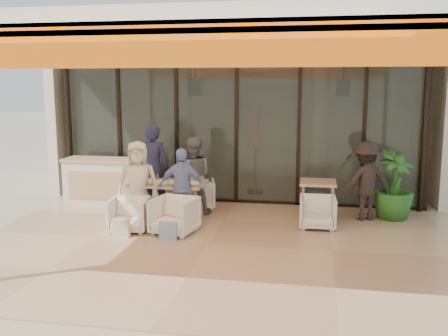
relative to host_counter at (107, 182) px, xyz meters
The scene contains 21 objects.
ground 3.62m from the host_counter, 39.85° to the right, with size 70.00×70.00×0.00m, color #C6B293.
terrace_floor 3.62m from the host_counter, 39.85° to the right, with size 8.00×6.00×0.01m, color tan.
terrace_structure 4.64m from the host_counter, 42.95° to the right, with size 8.00×6.00×3.40m.
glass_storefront 3.03m from the host_counter, 14.38° to the left, with size 8.08×0.10×3.20m.
interior_block 4.43m from the host_counter, 47.60° to the left, with size 9.05×3.62×3.52m.
host_counter is the anchor object (origin of this frame).
dining_table 1.82m from the host_counter, 27.83° to the right, with size 1.50×0.90×0.93m.
chair_far_left 1.22m from the host_counter, ahead, with size 0.58×0.55×0.60m, color white.
chair_far_right 2.04m from the host_counter, ahead, with size 0.67×0.62×0.69m, color white.
chair_near_left 2.17m from the host_counter, 56.54° to the right, with size 0.67×0.62×0.68m, color white.
chair_near_right 2.72m from the host_counter, 41.58° to the right, with size 0.71×0.67×0.74m, color white.
diner_navy 1.32m from the host_counter, 18.65° to the right, with size 0.67×0.44×1.85m, color #1A1D3A.
diner_grey 2.09m from the host_counter, 11.20° to the right, with size 0.77×0.60×1.58m, color #5D5D61.
diner_cream 1.78m from the host_counter, 47.56° to the right, with size 0.78×0.51×1.59m, color beige.
diner_periwinkle 2.42m from the host_counter, 32.67° to the right, with size 0.87×0.36×1.48m, color #758EC3.
tote_bag_cream 2.53m from the host_counter, 61.60° to the right, with size 0.30×0.10×0.34m, color silver.
tote_bag_blue 3.02m from the host_counter, 47.32° to the right, with size 0.30×0.10×0.34m, color #99BFD8.
side_table 4.53m from the host_counter, ahead, with size 0.70×0.70×0.74m.
side_chair 4.64m from the host_counter, 12.39° to the right, with size 0.65×0.61×0.67m, color white.
standing_woman 5.44m from the host_counter, ahead, with size 1.00×0.58×1.55m, color black.
potted_palm 5.98m from the host_counter, ahead, with size 0.77×0.77×1.38m, color #1E5919.
Camera 1 is at (1.66, -7.76, 2.64)m, focal length 40.00 mm.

